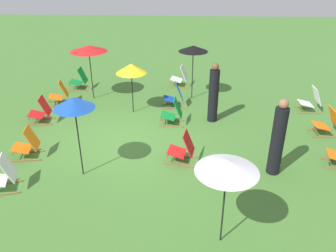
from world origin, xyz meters
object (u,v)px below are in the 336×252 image
object	(u,v)px
deckchair_10	(180,77)
deckchair_11	(41,111)
umbrella_1	(131,69)
umbrella_3	(193,49)
deckchair_0	(173,113)
deckchair_2	(311,101)
deckchair_8	(327,123)
deckchair_6	(175,96)
umbrella_4	(74,103)
deckchair_3	(183,149)
umbrella_2	(89,49)
person_0	(278,139)
deckchair_9	(79,80)
umbrella_0	(227,166)
deckchair_1	(27,144)
deckchair_4	(3,175)
person_1	(214,94)
deckchair_12	(60,94)

from	to	relation	value
deckchair_10	deckchair_11	size ratio (longest dim) A/B	1.00
umbrella_1	umbrella_3	world-z (taller)	umbrella_3
deckchair_0	deckchair_2	world-z (taller)	same
deckchair_8	umbrella_3	xyz separation A→B (m)	(-2.52, -3.84, 1.43)
umbrella_3	deckchair_6	bearing A→B (deg)	-38.37
deckchair_11	umbrella_4	xyz separation A→B (m)	(2.67, 1.99, 1.48)
deckchair_8	deckchair_11	size ratio (longest dim) A/B	1.00
deckchair_8	deckchair_3	bearing A→B (deg)	-70.49
umbrella_3	umbrella_2	bearing A→B (deg)	-87.27
deckchair_3	deckchair_11	world-z (taller)	same
umbrella_2	person_0	world-z (taller)	same
deckchair_3	deckchair_9	distance (m)	6.27
deckchair_6	deckchair_8	distance (m)	4.77
deckchair_2	deckchair_9	distance (m)	8.29
deckchair_2	umbrella_0	world-z (taller)	umbrella_0
deckchair_9	umbrella_2	world-z (taller)	umbrella_2
deckchair_10	person_0	size ratio (longest dim) A/B	0.44
deckchair_3	deckchair_8	xyz separation A→B (m)	(-1.65, 4.12, 0.00)
deckchair_6	umbrella_1	distance (m)	1.83
umbrella_2	deckchair_1	bearing A→B (deg)	-10.33
deckchair_1	deckchair_3	distance (m)	3.97
umbrella_4	deckchair_0	bearing A→B (deg)	143.23
deckchair_6	deckchair_8	world-z (taller)	same
deckchair_0	deckchair_3	xyz separation A→B (m)	(2.08, 0.32, 0.00)
umbrella_1	deckchair_1	bearing A→B (deg)	-38.96
deckchair_3	deckchair_4	distance (m)	4.17
deckchair_10	deckchair_0	bearing A→B (deg)	6.36
deckchair_2	umbrella_1	xyz separation A→B (m)	(0.35, -5.82, 1.12)
person_1	deckchair_12	bearing A→B (deg)	95.10
deckchair_6	deckchair_8	bearing A→B (deg)	60.90
deckchair_3	umbrella_4	world-z (taller)	umbrella_4
deckchair_4	umbrella_1	size ratio (longest dim) A/B	0.53
deckchair_12	umbrella_4	distance (m)	4.74
umbrella_3	person_1	size ratio (longest dim) A/B	1.03
deckchair_0	deckchair_1	xyz separation A→B (m)	(2.05, -3.65, 0.00)
umbrella_3	person_0	world-z (taller)	person_0
deckchair_0	person_1	world-z (taller)	person_1
deckchair_4	deckchair_6	size ratio (longest dim) A/B	1.03
deckchair_1	deckchair_12	distance (m)	3.41
deckchair_4	umbrella_1	bearing A→B (deg)	135.45
umbrella_3	person_1	world-z (taller)	umbrella_3
deckchair_11	umbrella_4	world-z (taller)	umbrella_4
deckchair_9	umbrella_0	size ratio (longest dim) A/B	0.48
deckchair_10	umbrella_4	xyz separation A→B (m)	(6.02, -2.22, 1.48)
deckchair_9	deckchair_12	world-z (taller)	same
deckchair_11	umbrella_3	distance (m)	5.31
deckchair_1	deckchair_4	bearing A→B (deg)	-8.33
deckchair_1	umbrella_1	bearing A→B (deg)	132.03
deckchair_10	umbrella_3	distance (m)	1.91
deckchair_9	deckchair_12	size ratio (longest dim) A/B	0.97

